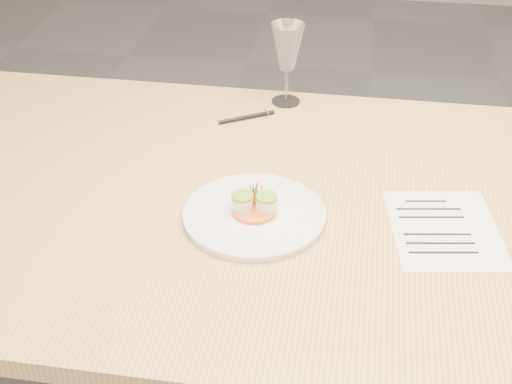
% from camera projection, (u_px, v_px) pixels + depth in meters
% --- Properties ---
extents(dining_table, '(2.40, 1.00, 0.75)m').
position_uv_depth(dining_table, '(369.00, 235.00, 1.47)').
color(dining_table, '#DBAF5F').
rests_on(dining_table, ground).
extents(dinner_plate, '(0.28, 0.28, 0.07)m').
position_uv_depth(dinner_plate, '(255.00, 214.00, 1.40)').
color(dinner_plate, white).
rests_on(dinner_plate, dining_table).
extents(recipe_sheet, '(0.24, 0.29, 0.00)m').
position_uv_depth(recipe_sheet, '(444.00, 229.00, 1.38)').
color(recipe_sheet, white).
rests_on(recipe_sheet, dining_table).
extents(ballpoint_pen, '(0.13, 0.08, 0.01)m').
position_uv_depth(ballpoint_pen, '(247.00, 117.00, 1.75)').
color(ballpoint_pen, black).
rests_on(ballpoint_pen, dining_table).
extents(wine_glass_0, '(0.08, 0.08, 0.21)m').
position_uv_depth(wine_glass_0, '(287.00, 49.00, 1.74)').
color(wine_glass_0, white).
rests_on(wine_glass_0, dining_table).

